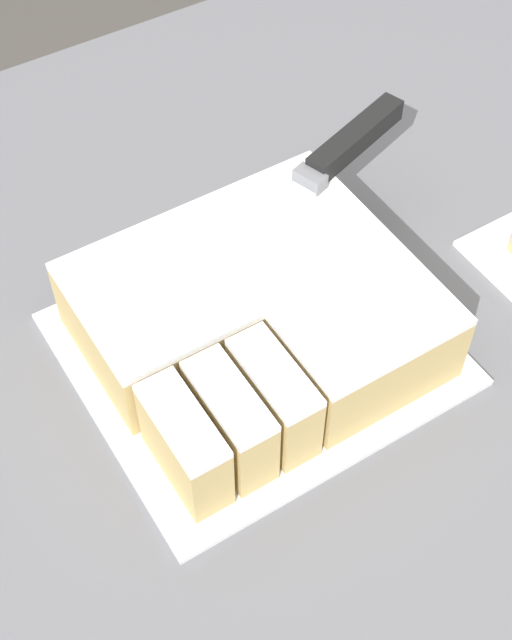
{
  "coord_description": "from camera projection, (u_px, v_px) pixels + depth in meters",
  "views": [
    {
      "loc": [
        -0.3,
        -0.37,
        1.55
      ],
      "look_at": [
        -0.05,
        0.03,
        0.94
      ],
      "focal_mm": 50.0,
      "sensor_mm": 36.0,
      "label": 1
    }
  ],
  "objects": [
    {
      "name": "countertop",
      "position": [
        300.0,
        557.0,
        1.16
      ],
      "size": [
        1.4,
        1.1,
        0.9
      ],
      "color": "slate",
      "rests_on": "ground_plane"
    },
    {
      "name": "cake_board",
      "position": [
        256.0,
        349.0,
        0.81
      ],
      "size": [
        0.32,
        0.29,
        0.01
      ],
      "color": "white",
      "rests_on": "countertop"
    },
    {
      "name": "knife",
      "position": [
        331.0,
        160.0,
        0.83
      ],
      "size": [
        0.32,
        0.12,
        0.02
      ],
      "rotation": [
        0.0,
        0.0,
        3.45
      ],
      "color": "silver",
      "rests_on": "cake"
    },
    {
      "name": "cake",
      "position": [
        257.0,
        316.0,
        0.78
      ],
      "size": [
        0.27,
        0.24,
        0.08
      ],
      "color": "tan",
      "rests_on": "cake_board"
    }
  ]
}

